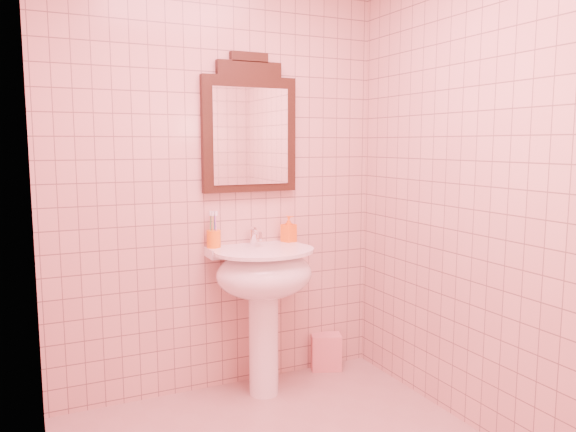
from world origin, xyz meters
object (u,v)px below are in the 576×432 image
towel (326,352)px  pedestal_sink (264,284)px  toothbrush_cup (214,238)px  soap_dispenser (289,229)px  mirror (250,128)px

towel → pedestal_sink: bearing=-161.6°
toothbrush_cup → soap_dispenser: (0.47, -0.02, 0.03)m
soap_dispenser → towel: soap_dispenser is taller
soap_dispenser → towel: 0.87m
mirror → toothbrush_cup: (-0.24, -0.03, -0.63)m
toothbrush_cup → towel: (0.75, -0.00, -0.80)m
soap_dispenser → toothbrush_cup: bearing=155.6°
pedestal_sink → soap_dispenser: bearing=34.0°
mirror → soap_dispenser: bearing=-11.1°
mirror → soap_dispenser: (0.23, -0.05, -0.60)m
mirror → toothbrush_cup: size_ratio=4.30×
pedestal_sink → toothbrush_cup: bearing=144.4°
mirror → towel: 1.52m
pedestal_sink → mirror: mirror is taller
soap_dispenser → towel: size_ratio=0.69×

